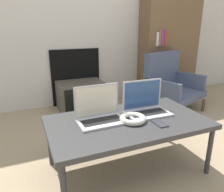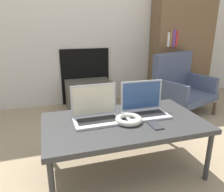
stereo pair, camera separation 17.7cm
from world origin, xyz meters
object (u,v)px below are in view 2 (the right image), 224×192
at_px(laptop_right, 144,107).
at_px(phone, 156,126).
at_px(tv, 89,94).
at_px(laptop_left, 96,112).
at_px(armchair, 179,84).
at_px(headphones, 129,120).

height_order(laptop_right, phone, laptop_right).
bearing_deg(tv, phone, -84.05).
relative_size(laptop_left, armchair, 0.42).
height_order(phone, armchair, armchair).
distance_m(laptop_right, headphones, 0.21).
bearing_deg(headphones, tv, 90.37).
relative_size(laptop_left, laptop_right, 1.00).
bearing_deg(armchair, laptop_right, -155.19).
bearing_deg(laptop_left, phone, -32.04).
xyz_separation_m(headphones, tv, (-0.01, 1.47, -0.26)).
height_order(phone, tv, phone).
bearing_deg(phone, headphones, 143.89).
bearing_deg(armchair, laptop_left, -164.75).
distance_m(tv, armchair, 1.21).
relative_size(headphones, tv, 0.33).
height_order(headphones, phone, headphones).
height_order(laptop_left, phone, laptop_left).
height_order(headphones, armchair, armchair).
height_order(laptop_left, headphones, laptop_left).
bearing_deg(phone, armchair, 50.40).
relative_size(tv, armchair, 0.72).
xyz_separation_m(laptop_right, armchair, (0.95, 0.94, -0.13)).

